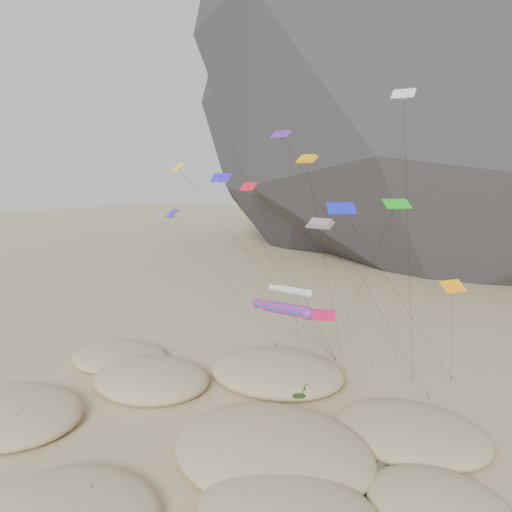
{
  "coord_description": "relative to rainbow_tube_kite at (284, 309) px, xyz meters",
  "views": [
    {
      "loc": [
        23.71,
        -27.88,
        22.25
      ],
      "look_at": [
        -2.91,
        12.0,
        14.19
      ],
      "focal_mm": 35.0,
      "sensor_mm": 36.0,
      "label": 1
    }
  ],
  "objects": [
    {
      "name": "ground",
      "position": [
        -2.44,
        -8.29,
        -10.58
      ],
      "size": [
        500.0,
        500.0,
        0.0
      ],
      "primitive_type": "plane",
      "color": "#CCB789",
      "rests_on": "ground"
    },
    {
      "name": "dunes",
      "position": [
        -4.44,
        -4.02,
        -9.9
      ],
      "size": [
        49.49,
        38.62,
        3.73
      ],
      "color": "#CCB789",
      "rests_on": "ground"
    },
    {
      "name": "multi_parafoil",
      "position": [
        2.43,
        2.08,
        7.16
      ],
      "size": [
        5.95,
        13.81,
        18.41
      ],
      "color": "#FF2A1A",
      "rests_on": "ground"
    },
    {
      "name": "orange_parafoil",
      "position": [
        -2.71,
        8.99,
        12.7
      ],
      "size": [
        2.53,
        9.16,
        24.04
      ],
      "color": "#F19F0C",
      "rests_on": "ground"
    },
    {
      "name": "delta_kites",
      "position": [
        -1.15,
        3.55,
        8.66
      ],
      "size": [
        31.73,
        22.63,
        29.22
      ],
      "color": "#3F1EB0",
      "rests_on": "ground"
    },
    {
      "name": "kite_stakes",
      "position": [
        0.22,
        16.09,
        -10.43
      ],
      "size": [
        21.71,
        6.34,
        0.3
      ],
      "color": "#3F2D1E",
      "rests_on": "ground"
    },
    {
      "name": "rainbow_tube_kite",
      "position": [
        0.0,
        0.0,
        0.0
      ],
      "size": [
        7.39,
        16.01,
        11.43
      ],
      "color": "red",
      "rests_on": "ground"
    },
    {
      "name": "white_tube_kite",
      "position": [
        -1.13,
        3.29,
        0.78
      ],
      "size": [
        8.91,
        14.62,
        11.95
      ],
      "color": "silver",
      "rests_on": "ground"
    },
    {
      "name": "dune_grass",
      "position": [
        -2.53,
        -4.28,
        -9.74
      ],
      "size": [
        44.09,
        29.21,
        1.5
      ],
      "color": "black",
      "rests_on": "ground"
    }
  ]
}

